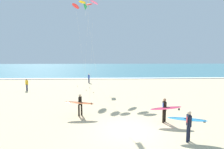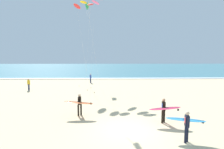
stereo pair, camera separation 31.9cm
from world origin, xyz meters
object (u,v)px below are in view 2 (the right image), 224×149
(kite_arc_golden_mid, at_px, (84,4))
(kite_diamond_emerald_high, at_px, (87,9))
(surfer_lead, at_px, (186,122))
(kite_arc_ivory_low, at_px, (99,0))
(bystander_blue_top, at_px, (91,78))
(surfer_trailing, at_px, (164,109))
(bystander_yellow_top, at_px, (29,84))
(surfer_third, at_px, (79,103))

(kite_arc_golden_mid, xyz_separation_m, kite_diamond_emerald_high, (-0.27, 5.62, 0.90))
(kite_diamond_emerald_high, bearing_deg, surfer_lead, -69.21)
(kite_diamond_emerald_high, xyz_separation_m, kite_arc_ivory_low, (2.26, -4.83, -0.08))
(bystander_blue_top, bearing_deg, kite_arc_golden_mid, -91.58)
(kite_arc_golden_mid, bearing_deg, kite_arc_ivory_low, 21.82)
(surfer_trailing, bearing_deg, surfer_lead, -80.04)
(kite_arc_ivory_low, distance_m, bystander_blue_top, 12.35)
(surfer_trailing, bearing_deg, kite_diamond_emerald_high, 112.20)
(bystander_blue_top, height_order, bystander_yellow_top, same)
(surfer_trailing, distance_m, kite_arc_ivory_low, 17.53)
(surfer_lead, relative_size, surfer_trailing, 1.03)
(surfer_lead, relative_size, surfer_third, 0.99)
(surfer_third, xyz_separation_m, bystander_yellow_top, (-8.33, 10.23, -0.23))
(surfer_trailing, height_order, bystander_yellow_top, surfer_trailing)
(surfer_third, bearing_deg, kite_arc_ivory_low, 84.67)
(kite_arc_ivory_low, relative_size, bystander_blue_top, 7.73)
(kite_arc_golden_mid, height_order, bystander_yellow_top, kite_arc_golden_mid)
(surfer_third, height_order, kite_diamond_emerald_high, kite_diamond_emerald_high)
(surfer_lead, bearing_deg, kite_arc_ivory_low, 109.37)
(surfer_third, bearing_deg, bystander_yellow_top, 129.17)
(surfer_lead, relative_size, kite_arc_ivory_low, 0.18)
(surfer_third, relative_size, kite_arc_ivory_low, 0.18)
(kite_arc_ivory_low, height_order, bystander_blue_top, kite_arc_ivory_low)
(bystander_yellow_top, bearing_deg, kite_arc_golden_mid, 1.64)
(surfer_lead, bearing_deg, kite_arc_golden_mid, 116.93)
(surfer_trailing, bearing_deg, kite_arc_ivory_low, 111.07)
(kite_arc_golden_mid, bearing_deg, bystander_yellow_top, -178.36)
(surfer_third, distance_m, bystander_blue_top, 16.36)
(kite_arc_golden_mid, height_order, kite_arc_ivory_low, kite_arc_ivory_low)
(kite_arc_ivory_low, bearing_deg, surfer_third, -95.33)
(bystander_blue_top, bearing_deg, surfer_third, -87.27)
(kite_arc_golden_mid, height_order, bystander_blue_top, kite_arc_golden_mid)
(kite_diamond_emerald_high, height_order, bystander_yellow_top, kite_diamond_emerald_high)
(surfer_lead, height_order, surfer_trailing, same)
(surfer_trailing, bearing_deg, kite_arc_golden_mid, 119.95)
(surfer_lead, distance_m, surfer_third, 7.61)
(kite_arc_ivory_low, distance_m, bystander_yellow_top, 14.57)
(surfer_lead, distance_m, kite_arc_golden_mid, 19.13)
(kite_diamond_emerald_high, height_order, kite_arc_ivory_low, kite_diamond_emerald_high)
(bystander_yellow_top, bearing_deg, bystander_blue_top, 38.97)
(kite_diamond_emerald_high, bearing_deg, bystander_yellow_top, -140.67)
(kite_diamond_emerald_high, bearing_deg, kite_arc_ivory_low, -64.89)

